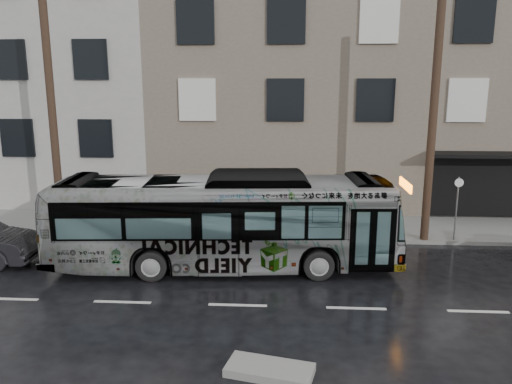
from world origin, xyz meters
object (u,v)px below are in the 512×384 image
bus (224,221)px  sign_post (456,209)px  utility_pole_front (433,119)px  utility_pole_rear (53,117)px

bus → sign_post: bearing=-74.7°
utility_pole_front → sign_post: utility_pole_front is taller
utility_pole_front → sign_post: size_ratio=3.75×
utility_pole_front → utility_pole_rear: 14.00m
utility_pole_rear → bus: utility_pole_rear is taller
sign_post → utility_pole_rear: bearing=180.0°
utility_pole_rear → utility_pole_front: bearing=0.0°
utility_pole_front → bus: utility_pole_front is taller
utility_pole_rear → sign_post: size_ratio=3.75×
sign_post → bus: size_ratio=0.21×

